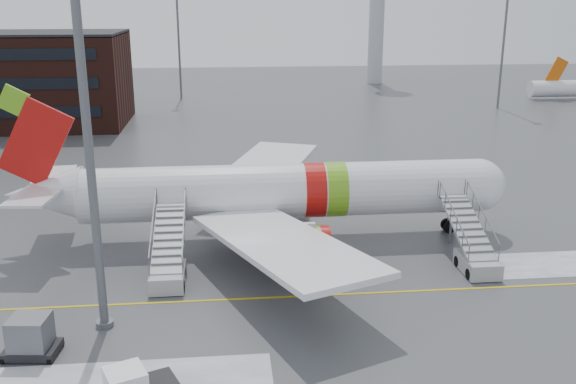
{
  "coord_description": "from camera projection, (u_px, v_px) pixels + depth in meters",
  "views": [
    {
      "loc": [
        -0.87,
        -34.23,
        16.34
      ],
      "look_at": [
        3.29,
        6.56,
        4.0
      ],
      "focal_mm": 40.0,
      "sensor_mm": 36.0,
      "label": 1
    }
  ],
  "objects": [
    {
      "name": "ground",
      "position": [
        243.0,
        291.0,
        37.4
      ],
      "size": [
        260.0,
        260.0,
        0.0
      ],
      "primitive_type": "plane",
      "color": "#494C4F",
      "rests_on": "ground"
    },
    {
      "name": "airliner",
      "position": [
        272.0,
        192.0,
        44.8
      ],
      "size": [
        35.03,
        32.97,
        11.18
      ],
      "color": "white",
      "rests_on": "ground"
    },
    {
      "name": "airstair_fwd",
      "position": [
        474.0,
        252.0,
        40.44
      ],
      "size": [
        2.05,
        7.7,
        3.48
      ],
      "color": "#A1A3A7",
      "rests_on": "ground"
    },
    {
      "name": "airstair_aft",
      "position": [
        168.0,
        264.0,
        38.6
      ],
      "size": [
        2.05,
        7.7,
        3.48
      ],
      "color": "#A9ABB1",
      "rests_on": "ground"
    },
    {
      "name": "uld_container",
      "position": [
        31.0,
        338.0,
        30.45
      ],
      "size": [
        2.62,
        2.03,
        2.0
      ],
      "color": "black",
      "rests_on": "ground"
    },
    {
      "name": "light_mast_near",
      "position": [
        85.0,
        107.0,
        30.11
      ],
      "size": [
        1.2,
        1.2,
        22.03
      ],
      "color": "#595B60",
      "rests_on": "ground"
    },
    {
      "name": "light_mast_far_ne",
      "position": [
        506.0,
        17.0,
        96.56
      ],
      "size": [
        1.2,
        1.2,
        24.25
      ],
      "color": "#595B60",
      "rests_on": "ground"
    },
    {
      "name": "light_mast_far_n",
      "position": [
        177.0,
        15.0,
        106.95
      ],
      "size": [
        1.2,
        1.2,
        24.25
      ],
      "color": "#595B60",
      "rests_on": "ground"
    }
  ]
}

